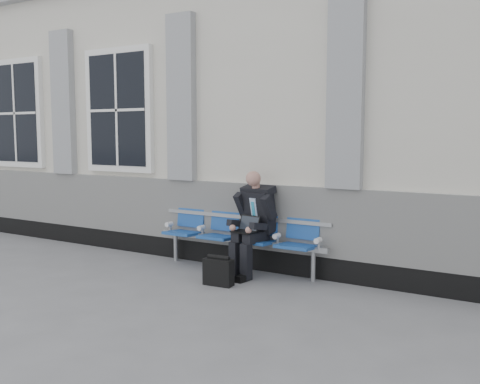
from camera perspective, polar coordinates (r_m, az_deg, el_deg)
The scene contains 5 objects.
ground at distance 8.26m, azimuth -21.23°, elevation -7.35°, with size 70.00×70.00×0.00m, color slate.
station_building at distance 10.54m, azimuth -6.61°, elevation 8.04°, with size 14.40×4.40×4.49m.
bench at distance 7.37m, azimuth 0.01°, elevation -4.15°, with size 2.60×0.47×0.91m.
businessman at distance 7.08m, azimuth 1.44°, elevation -2.89°, with size 0.58×0.78×1.39m.
briefcase at distance 6.72m, azimuth -2.31°, elevation -8.46°, with size 0.38×0.18×0.38m.
Camera 1 is at (6.38, -4.90, 1.88)m, focal length 40.00 mm.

